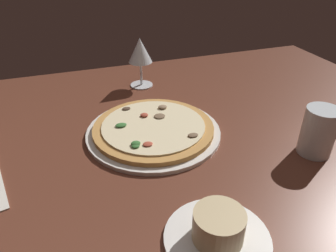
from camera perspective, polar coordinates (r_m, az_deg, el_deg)
dining_table at (r=79.50cm, az=2.64°, el=-3.60°), size 150.00×110.00×4.00cm
pizza_main at (r=80.03cm, az=-2.63°, el=-0.59°), size 33.58×33.58×3.38cm
ramekin_on_saucer at (r=54.73cm, az=8.93°, el=-18.07°), size 17.67×17.67×6.03cm
wine_glass_near at (r=102.96cm, az=-5.01°, el=12.97°), size 7.51×7.51×15.85cm
water_glass at (r=78.73cm, az=25.21°, el=-1.38°), size 7.45×7.45×11.21cm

